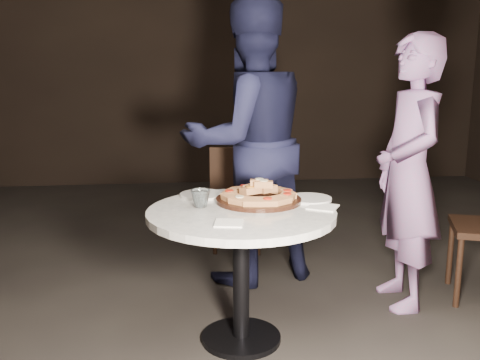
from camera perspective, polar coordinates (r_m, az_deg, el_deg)
The scene contains 12 objects.
floor at distance 2.86m, azimuth 2.77°, elevation -15.09°, with size 7.00×7.00×0.00m, color black.
table at distance 2.50m, azimuth 0.13°, elevation -5.89°, with size 1.06×1.06×0.66m.
serving_board at distance 2.61m, azimuth 1.99°, elevation -2.15°, with size 0.42×0.42×0.02m, color black.
focaccia_pile at distance 2.60m, azimuth 2.00°, elevation -1.35°, with size 0.37×0.36×0.10m.
plate_left at distance 2.73m, azimuth -4.09°, elevation -1.58°, with size 0.22×0.22×0.01m, color white.
plate_right at distance 2.66m, azimuth 7.42°, elevation -2.00°, with size 0.22×0.22×0.01m, color white.
water_glass at distance 2.51m, azimuth -4.22°, elevation -1.96°, with size 0.09×0.09×0.08m, color silver.
napkin_near at distance 2.25m, azimuth -1.20°, elevation -4.60°, with size 0.12×0.12×0.01m, color white.
napkin_far at distance 2.53m, azimuth 8.84°, elevation -2.86°, with size 0.13×0.13×0.01m, color white.
chair_far at distance 3.76m, azimuth -0.27°, elevation -1.18°, with size 0.42×0.44×0.77m.
diner_navy at distance 3.21m, azimuth 0.90°, elevation 3.96°, with size 0.83×0.65×1.71m, color black.
diner_teal at distance 3.01m, azimuth 17.52°, elevation 0.67°, with size 0.54×0.35×1.48m, color #805F94.
Camera 1 is at (-0.41, -2.51, 1.30)m, focal length 40.00 mm.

